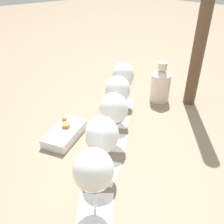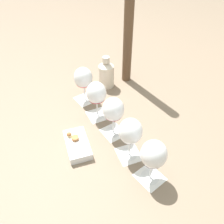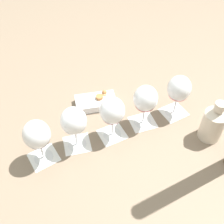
% 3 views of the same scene
% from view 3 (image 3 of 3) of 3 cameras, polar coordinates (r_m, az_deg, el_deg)
% --- Properties ---
extents(ground_plane, '(8.00, 8.00, 0.00)m').
position_cam_3_polar(ground_plane, '(1.17, 0.05, -4.54)').
color(ground_plane, '#7F6B56').
extents(tasting_card_0, '(0.14, 0.14, 0.00)m').
position_cam_3_polar(tasting_card_0, '(1.28, 12.41, -0.01)').
color(tasting_card_0, white).
rests_on(tasting_card_0, ground_plane).
extents(tasting_card_1, '(0.14, 0.14, 0.00)m').
position_cam_3_polar(tasting_card_1, '(1.22, 6.25, -2.05)').
color(tasting_card_1, white).
rests_on(tasting_card_1, ground_plane).
extents(tasting_card_2, '(0.14, 0.14, 0.00)m').
position_cam_3_polar(tasting_card_2, '(1.17, -0.11, -4.35)').
color(tasting_card_2, white).
rests_on(tasting_card_2, ground_plane).
extents(tasting_card_3, '(0.14, 0.14, 0.00)m').
position_cam_3_polar(tasting_card_3, '(1.14, -7.09, -6.48)').
color(tasting_card_3, white).
rests_on(tasting_card_3, ground_plane).
extents(tasting_card_4, '(0.14, 0.14, 0.00)m').
position_cam_3_polar(tasting_card_4, '(1.13, -13.68, -8.92)').
color(tasting_card_4, white).
rests_on(tasting_card_4, ground_plane).
extents(wine_glass_0, '(0.10, 0.10, 0.20)m').
position_cam_3_polar(wine_glass_0, '(1.18, 13.43, 4.41)').
color(wine_glass_0, white).
rests_on(wine_glass_0, tasting_card_0).
extents(wine_glass_1, '(0.10, 0.10, 0.20)m').
position_cam_3_polar(wine_glass_1, '(1.12, 6.80, 2.45)').
color(wine_glass_1, white).
rests_on(wine_glass_1, tasting_card_1).
extents(wine_glass_2, '(0.10, 0.10, 0.20)m').
position_cam_3_polar(wine_glass_2, '(1.07, -0.12, 0.14)').
color(wine_glass_2, white).
rests_on(wine_glass_2, tasting_card_2).
extents(wine_glass_3, '(0.10, 0.10, 0.20)m').
position_cam_3_polar(wine_glass_3, '(1.04, -7.76, -2.10)').
color(wine_glass_3, white).
rests_on(wine_glass_3, tasting_card_3).
extents(wine_glass_4, '(0.10, 0.10, 0.20)m').
position_cam_3_polar(wine_glass_4, '(1.03, -14.99, -4.71)').
color(wine_glass_4, white).
rests_on(wine_glass_4, tasting_card_4).
extents(ceramic_vase, '(0.09, 0.09, 0.19)m').
position_cam_3_polar(ceramic_vase, '(1.17, 19.90, -2.07)').
color(ceramic_vase, beige).
rests_on(ceramic_vase, ground_plane).
extents(snack_dish, '(0.20, 0.17, 0.06)m').
position_cam_3_polar(snack_dish, '(1.27, -3.26, 2.05)').
color(snack_dish, silver).
rests_on(snack_dish, ground_plane).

